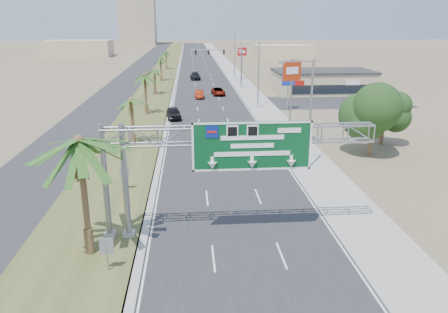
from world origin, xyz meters
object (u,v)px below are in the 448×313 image
Objects in this scene: pole_sign_blue at (289,77)px; store_building at (322,82)px; car_mid_lane at (199,94)px; pole_sign_red_near at (292,75)px; signal_mast at (231,65)px; sign_gantry at (226,144)px; car_left_lane at (174,113)px; car_far at (195,76)px; pole_sign_red_far at (242,54)px; palm_near at (79,141)px; car_right_lane at (218,92)px.

store_building is at bearing 57.85° from pole_sign_blue.
pole_sign_red_near is at bearing -69.13° from car_mid_lane.
pole_sign_red_near is at bearing -113.54° from store_building.
sign_gantry is at bearing -95.74° from signal_mast.
car_left_lane is 17.28m from car_mid_lane.
store_building is 3.30× the size of car_far.
car_mid_lane is 0.58× the size of pole_sign_red_far.
pole_sign_red_far is (18.20, 78.06, -1.06)m from palm_near.
car_mid_lane is 0.62× the size of pole_sign_blue.
pole_sign_red_near reaches higher than store_building.
palm_near is 33.53m from pole_sign_red_near.
signal_mast is at bearing 77.34° from palm_near.
sign_gantry is 3.55× the size of car_left_lane.
store_building is 34.61m from car_left_lane.
car_right_lane is (7.57, 19.74, -0.15)m from car_left_lane.
pole_sign_red_near is (10.06, 26.24, 0.96)m from sign_gantry.
pole_sign_blue is at bearing -85.80° from pole_sign_red_far.
car_left_lane is (-27.47, -21.03, -1.20)m from store_building.
car_right_lane is at bearing 62.45° from car_left_lane.
pole_sign_blue reaches higher than car_left_lane.
car_left_lane is at bearing -142.57° from store_building.
pole_sign_red_near is 1.19× the size of pole_sign_red_far.
pole_sign_red_near is (14.47, -8.81, 6.21)m from car_left_lane.
pole_sign_red_far reaches higher than car_far.
sign_gantry is 1.63× the size of signal_mast.
palm_near is 1.77× the size of car_left_lane.
pole_sign_blue is (13.18, -12.22, 4.36)m from car_mid_lane.
pole_sign_blue is at bearing 72.19° from sign_gantry.
signal_mast is 0.57× the size of store_building.
pole_sign_red_near is (10.50, -25.63, 6.31)m from car_mid_lane.
store_building is (23.06, 56.07, -4.06)m from sign_gantry.
car_left_lane is at bearing 97.17° from sign_gantry.
sign_gantry reaches higher than pole_sign_blue.
car_far is (-0.72, 77.46, -5.27)m from sign_gantry.
pole_sign_blue is (-10.32, -16.42, 3.07)m from store_building.
sign_gantry is 2.39× the size of pole_sign_blue.
pole_sign_red_near is at bearing -83.90° from signal_mast.
car_right_lane is (-3.08, -7.26, -4.20)m from signal_mast.
pole_sign_red_near is at bearing 57.13° from palm_near.
car_left_lane is 43.86m from pole_sign_red_far.
car_right_lane is (-19.90, -1.28, -1.35)m from store_building.
car_far is 0.73× the size of pole_sign_red_far.
sign_gantry is 35.71m from car_left_lane.
pole_sign_red_far is (10.50, 24.27, 5.16)m from car_mid_lane.
car_right_lane is (11.30, 56.72, -6.28)m from palm_near.
car_right_lane is at bearing -107.92° from pole_sign_red_far.
store_building reaches higher than car_far.
car_right_lane is 0.63× the size of pole_sign_red_far.
car_left_lane is at bearing -115.87° from car_right_lane.
palm_near reaches higher than store_building.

